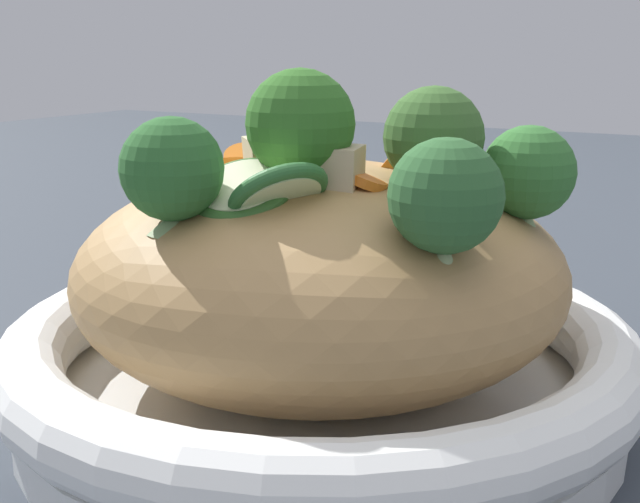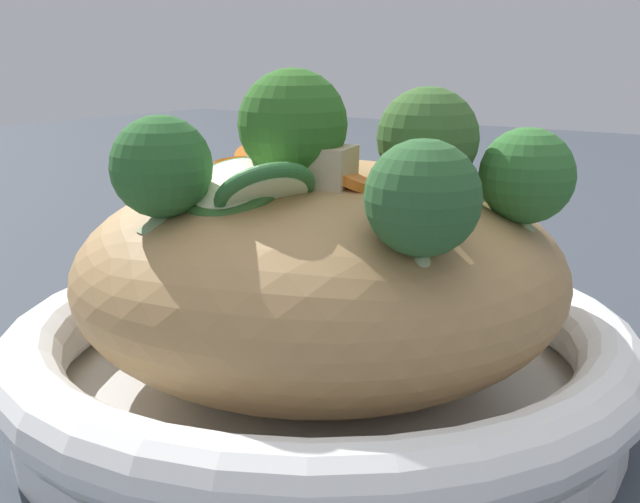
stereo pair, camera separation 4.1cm
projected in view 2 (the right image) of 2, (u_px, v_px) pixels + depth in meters
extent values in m
plane|color=#363D46|center=(320.00, 409.00, 0.43)|extent=(3.00, 3.00, 0.00)
cylinder|color=white|center=(320.00, 392.00, 0.43)|extent=(0.31, 0.31, 0.02)
torus|color=white|center=(320.00, 344.00, 0.42)|extent=(0.32, 0.32, 0.04)
ellipsoid|color=#AB824E|center=(320.00, 273.00, 0.41)|extent=(0.24, 0.24, 0.11)
torus|color=#A17B4D|center=(310.00, 207.00, 0.40)|extent=(0.08, 0.08, 0.03)
torus|color=#A18C47|center=(304.00, 192.00, 0.43)|extent=(0.06, 0.06, 0.03)
torus|color=tan|center=(432.00, 188.00, 0.40)|extent=(0.06, 0.06, 0.01)
torus|color=#A18749|center=(395.00, 202.00, 0.40)|extent=(0.08, 0.08, 0.03)
cone|color=#8FB372|center=(282.00, 176.00, 0.38)|extent=(0.03, 0.03, 0.02)
sphere|color=#2D692B|center=(281.00, 131.00, 0.38)|extent=(0.05, 0.05, 0.04)
cone|color=#91BA73|center=(421.00, 195.00, 0.37)|extent=(0.03, 0.03, 0.02)
sphere|color=#3A642C|center=(423.00, 139.00, 0.36)|extent=(0.06, 0.06, 0.05)
cone|color=#9AB76E|center=(299.00, 174.00, 0.49)|extent=(0.02, 0.02, 0.01)
sphere|color=#336332|center=(299.00, 143.00, 0.49)|extent=(0.05, 0.05, 0.04)
cone|color=#90B872|center=(293.00, 183.00, 0.37)|extent=(0.03, 0.03, 0.02)
sphere|color=#306724|center=(293.00, 124.00, 0.36)|extent=(0.07, 0.07, 0.05)
cone|color=#9AAD74|center=(421.00, 264.00, 0.32)|extent=(0.02, 0.02, 0.02)
sphere|color=#2E5F30|center=(423.00, 198.00, 0.31)|extent=(0.06, 0.06, 0.05)
cone|color=#98B476|center=(524.00, 229.00, 0.37)|extent=(0.03, 0.03, 0.02)
sphere|color=#336E30|center=(527.00, 176.00, 0.37)|extent=(0.06, 0.06, 0.04)
cone|color=#92AD75|center=(164.00, 221.00, 0.35)|extent=(0.03, 0.03, 0.02)
sphere|color=#2B612B|center=(161.00, 167.00, 0.35)|extent=(0.06, 0.06, 0.04)
cylinder|color=orange|center=(265.00, 168.00, 0.48)|extent=(0.02, 0.02, 0.02)
cylinder|color=orange|center=(394.00, 163.00, 0.41)|extent=(0.03, 0.03, 0.02)
cylinder|color=orange|center=(261.00, 161.00, 0.46)|extent=(0.04, 0.04, 0.02)
cylinder|color=orange|center=(237.00, 165.00, 0.46)|extent=(0.04, 0.04, 0.01)
cylinder|color=orange|center=(355.00, 181.00, 0.36)|extent=(0.03, 0.03, 0.01)
cylinder|color=beige|center=(232.00, 189.00, 0.36)|extent=(0.04, 0.04, 0.02)
torus|color=#336328|center=(232.00, 189.00, 0.36)|extent=(0.05, 0.05, 0.03)
cylinder|color=beige|center=(265.00, 193.00, 0.35)|extent=(0.05, 0.05, 0.03)
torus|color=#2C652F|center=(265.00, 193.00, 0.35)|extent=(0.06, 0.06, 0.03)
cube|color=#CEB18E|center=(327.00, 171.00, 0.36)|extent=(0.03, 0.03, 0.02)
cube|color=#C9BC8E|center=(279.00, 156.00, 0.40)|extent=(0.04, 0.04, 0.02)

